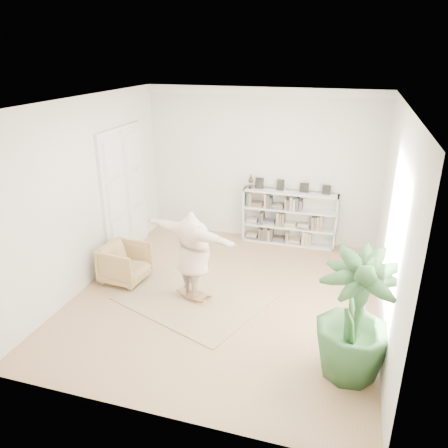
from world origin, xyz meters
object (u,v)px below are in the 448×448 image
person (193,252)px  houseplant (355,316)px  bookshelf (289,218)px  rocker_board (194,295)px  armchair (125,263)px

person → houseplant: bearing=176.3°
bookshelf → rocker_board: bearing=-113.2°
bookshelf → rocker_board: 3.32m
bookshelf → person: 3.29m
armchair → person: (1.56, -0.24, 0.57)m
bookshelf → armchair: bearing=-135.9°
bookshelf → person: person is taller
houseplant → armchair: bearing=160.9°
person → rocker_board: bearing=110.5°
bookshelf → person: size_ratio=1.08×
rocker_board → person: bearing=110.5°
armchair → rocker_board: bearing=-93.9°
rocker_board → person: (0.00, 0.00, 0.89)m
armchair → rocker_board: 1.61m
armchair → person: 1.68m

